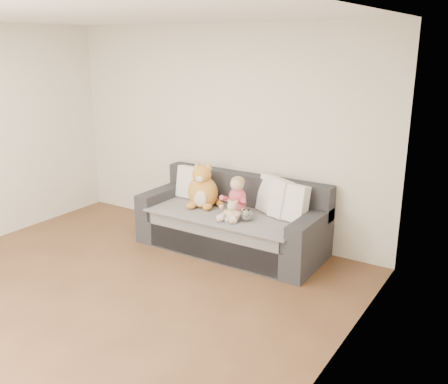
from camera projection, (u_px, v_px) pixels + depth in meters
name	position (u px, v px, depth m)	size (l,w,h in m)	color
room_shell	(97.00, 165.00, 4.54)	(5.00, 5.00, 5.00)	brown
sofa	(233.00, 224.00, 5.91)	(2.20, 0.94, 0.85)	#26262A
cushion_left	(193.00, 183.00, 6.29)	(0.44, 0.20, 0.42)	white
cushion_right_back	(275.00, 196.00, 5.70)	(0.51, 0.40, 0.44)	white
cushion_right_front	(289.00, 202.00, 5.53)	(0.48, 0.28, 0.42)	white
toddler	(236.00, 199.00, 5.66)	(0.32, 0.47, 0.46)	#BF4361
plush_cat	(203.00, 190.00, 5.96)	(0.46, 0.46, 0.58)	#B57528
teddy_bear	(232.00, 213.00, 5.48)	(0.20, 0.15, 0.25)	#CFB18F
plush_cow	(247.00, 215.00, 5.52)	(0.13, 0.19, 0.16)	white
sippy_cup	(231.00, 213.00, 5.58)	(0.11, 0.08, 0.12)	#663796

